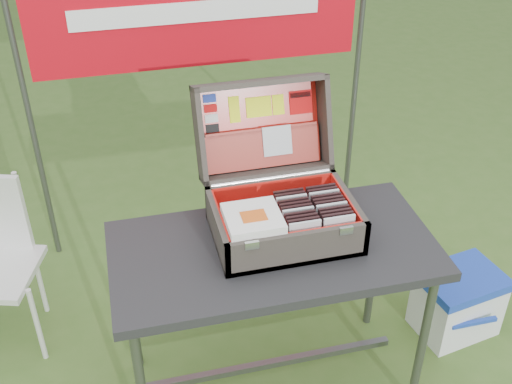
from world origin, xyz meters
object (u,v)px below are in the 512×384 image
object	(u,v)px
suitcase	(281,175)
cooler	(457,302)
cardboard_box	(342,241)
table	(272,320)

from	to	relation	value
suitcase	cooler	size ratio (longest dim) A/B	1.46
suitcase	cardboard_box	distance (m)	1.11
table	cardboard_box	world-z (taller)	table
table	cardboard_box	distance (m)	0.89
table	cooler	size ratio (longest dim) A/B	3.29
suitcase	cardboard_box	bearing A→B (deg)	46.56
suitcase	table	bearing A→B (deg)	-115.70
table	suitcase	size ratio (longest dim) A/B	2.26
suitcase	cardboard_box	xyz separation A→B (m)	(0.51, 0.54, -0.82)
suitcase	cooler	bearing A→B (deg)	-0.53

